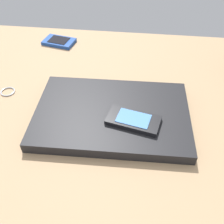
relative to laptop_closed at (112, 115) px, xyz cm
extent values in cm
cube|color=tan|center=(-7.89, 2.41, -2.71)|extent=(120.00, 80.00, 3.00)
cube|color=black|center=(0.00, 0.00, 0.00)|extent=(35.20, 24.02, 2.41)
cube|color=black|center=(4.95, -2.90, 1.71)|extent=(12.15, 7.95, 1.01)
cube|color=#5993E0|center=(4.95, -2.90, 2.29)|extent=(7.73, 5.81, 0.14)
cube|color=#1E479E|center=(-21.24, 32.34, -0.67)|extent=(10.85, 8.02, 1.08)
cube|color=black|center=(-21.24, 32.34, -0.06)|extent=(6.93, 5.94, 0.14)
torus|color=silver|center=(-27.69, 6.19, -1.03)|extent=(3.68, 3.68, 0.36)
camera|label=1|loc=(5.02, -41.96, 41.36)|focal=41.72mm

